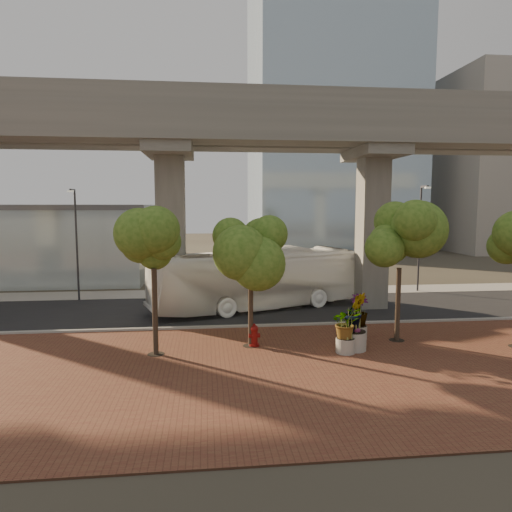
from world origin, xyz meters
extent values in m
plane|color=#363127|center=(0.00, 0.00, 0.00)|extent=(160.00, 160.00, 0.00)
cube|color=brown|center=(0.00, -8.00, 0.03)|extent=(70.00, 13.00, 0.06)
cube|color=black|center=(0.00, 2.00, 0.02)|extent=(90.00, 8.00, 0.04)
cube|color=#9E9A93|center=(0.00, -2.00, 0.08)|extent=(70.00, 0.25, 0.16)
cube|color=#9E9A93|center=(0.00, 7.50, 0.03)|extent=(90.00, 3.00, 0.06)
cube|color=gray|center=(0.00, 0.40, 10.50)|extent=(72.00, 2.40, 1.80)
cube|color=gray|center=(0.00, 3.60, 10.50)|extent=(72.00, 2.40, 1.80)
cube|color=gray|center=(0.00, -0.70, 11.90)|extent=(72.00, 0.12, 1.00)
cube|color=gray|center=(0.00, 4.70, 11.90)|extent=(72.00, 0.12, 1.00)
cube|color=silver|center=(-20.00, 16.00, 3.00)|extent=(22.00, 12.00, 6.00)
cube|color=#4F5054|center=(-20.00, 16.00, 6.10)|extent=(23.00, 13.00, 0.40)
cube|color=gray|center=(38.00, 36.00, 12.00)|extent=(18.00, 16.00, 24.00)
imported|color=white|center=(-0.96, 2.24, 1.82)|extent=(13.35, 7.10, 3.64)
cylinder|color=maroon|center=(-1.95, -5.24, 0.11)|extent=(0.45, 0.45, 0.10)
cylinder|color=maroon|center=(-1.95, -5.24, 0.47)|extent=(0.30, 0.30, 0.73)
sphere|color=maroon|center=(-1.95, -5.24, 0.84)|extent=(0.35, 0.35, 0.35)
cylinder|color=maroon|center=(-1.95, -5.24, 1.00)|extent=(0.10, 0.10, 0.13)
cylinder|color=maroon|center=(-1.95, -5.24, 0.54)|extent=(0.50, 0.20, 0.20)
cylinder|color=#A59F95|center=(1.76, -6.57, 0.37)|extent=(0.80, 0.80, 0.63)
imported|color=#345B18|center=(1.76, -6.57, 1.36)|extent=(1.79, 1.79, 1.34)
cylinder|color=gray|center=(2.96, -4.68, 0.37)|extent=(0.80, 0.80, 0.63)
imported|color=#345B18|center=(2.96, -4.68, 1.42)|extent=(1.96, 1.96, 1.47)
cylinder|color=gray|center=(2.25, -6.22, 0.46)|extent=(1.03, 1.03, 0.80)
imported|color=#345B18|center=(2.25, -6.22, 1.72)|extent=(2.29, 2.29, 1.72)
cylinder|color=#453427|center=(-6.13, -5.89, 1.86)|extent=(0.22, 0.22, 3.60)
cylinder|color=black|center=(-6.13, -5.89, 0.07)|extent=(0.70, 0.70, 0.01)
cylinder|color=#453427|center=(-2.10, -5.19, 1.68)|extent=(0.22, 0.22, 3.23)
cylinder|color=black|center=(-2.10, -5.19, 0.07)|extent=(0.70, 0.70, 0.01)
cylinder|color=#453427|center=(4.65, -5.08, 1.74)|extent=(0.22, 0.22, 3.35)
cylinder|color=black|center=(4.65, -5.08, 0.07)|extent=(0.70, 0.70, 0.01)
cylinder|color=#2D2D32|center=(-12.39, 6.01, 3.62)|extent=(0.13, 0.13, 7.17)
cube|color=#2D2D32|center=(-12.39, 5.57, 7.21)|extent=(0.13, 0.90, 0.13)
cube|color=silver|center=(-12.39, 5.12, 7.12)|extent=(0.36, 0.18, 0.11)
cylinder|color=#2B2B2F|center=(11.28, 6.61, 3.80)|extent=(0.13, 0.13, 7.52)
cube|color=#2B2B2F|center=(11.28, 6.14, 7.56)|extent=(0.14, 0.94, 0.14)
cube|color=silver|center=(11.28, 5.67, 7.46)|extent=(0.38, 0.19, 0.11)
camera|label=1|loc=(-4.00, -24.64, 6.19)|focal=32.00mm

